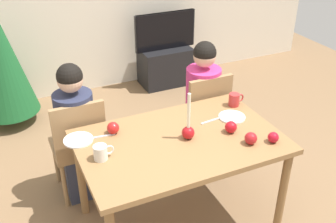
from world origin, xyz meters
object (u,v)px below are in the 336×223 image
at_px(dining_table, 180,149).
at_px(plate_right, 232,117).
at_px(chair_left, 79,143).
at_px(plate_left, 78,140).
at_px(mug_left, 101,152).
at_px(apple_near_candle, 231,127).
at_px(tv_stand, 165,66).
at_px(candle_centerpiece, 188,130).
at_px(person_left_child, 77,135).
at_px(person_right_child, 202,106).
at_px(apple_by_right_mug, 273,137).
at_px(tv, 165,31).
at_px(apple_far_edge, 251,138).
at_px(christmas_tree, 0,57).
at_px(chair_right, 204,114).
at_px(mug_right, 234,100).
at_px(apple_by_left_plate, 113,128).

bearing_deg(dining_table, plate_right, 12.21).
bearing_deg(chair_left, dining_table, -46.07).
xyz_separation_m(chair_left, plate_left, (-0.06, -0.33, 0.24)).
xyz_separation_m(mug_left, apple_near_candle, (0.93, -0.07, -0.01)).
bearing_deg(tv_stand, candle_centerpiece, -110.54).
bearing_deg(apple_near_candle, person_left_child, 143.58).
relative_size(person_right_child, apple_by_right_mug, 15.41).
distance_m(tv, plate_right, 2.24).
relative_size(candle_centerpiece, apple_far_edge, 4.05).
distance_m(dining_table, chair_left, 0.86).
relative_size(chair_left, christmas_tree, 0.62).
xyz_separation_m(apple_near_candle, apple_by_right_mug, (0.20, -0.23, -0.01)).
xyz_separation_m(dining_table, mug_left, (-0.56, 0.01, 0.13)).
height_order(dining_table, christmas_tree, christmas_tree).
relative_size(tv, apple_near_candle, 9.17).
bearing_deg(chair_left, tv_stand, 48.30).
bearing_deg(chair_right, tv, 77.13).
distance_m(person_left_child, apple_far_edge, 1.35).
bearing_deg(chair_right, apple_far_edge, -98.17).
relative_size(chair_left, plate_left, 4.41).
bearing_deg(tv_stand, apple_by_right_mug, -97.88).
distance_m(chair_left, christmas_tree, 1.57).
relative_size(person_right_child, apple_near_candle, 13.61).
bearing_deg(apple_near_candle, apple_by_right_mug, -49.33).
bearing_deg(tv_stand, mug_left, -122.86).
distance_m(person_left_child, mug_right, 1.27).
xyz_separation_m(person_left_child, christmas_tree, (-0.42, 1.46, 0.19)).
distance_m(person_left_child, plate_left, 0.41).
bearing_deg(apple_far_edge, dining_table, 149.54).
xyz_separation_m(mug_right, apple_by_right_mug, (-0.04, -0.55, -0.01)).
xyz_separation_m(apple_by_right_mug, apple_far_edge, (-0.15, 0.05, 0.00)).
bearing_deg(apple_by_left_plate, chair_right, 19.98).
bearing_deg(tv_stand, christmas_tree, -174.18).
bearing_deg(apple_far_edge, mug_left, 165.42).
bearing_deg(chair_right, tv_stand, 77.12).
height_order(tv, candle_centerpiece, candle_centerpiece).
bearing_deg(plate_left, plate_right, -8.72).
xyz_separation_m(person_left_child, apple_near_candle, (0.95, -0.70, 0.22)).
bearing_deg(mug_left, tv, 57.15).
relative_size(dining_table, person_right_child, 1.19).
bearing_deg(apple_far_edge, apple_by_right_mug, -17.66).
bearing_deg(mug_right, chair_right, 101.86).
relative_size(plate_left, plate_right, 1.01).
xyz_separation_m(apple_by_left_plate, apple_far_edge, (0.81, -0.51, -0.00)).
xyz_separation_m(chair_left, plate_right, (1.07, -0.50, 0.24)).
bearing_deg(mug_left, apple_by_left_plate, 57.85).
relative_size(mug_left, apple_near_candle, 1.57).
bearing_deg(plate_left, christmas_tree, 101.35).
bearing_deg(mug_right, dining_table, -156.55).
height_order(chair_right, apple_far_edge, chair_right).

